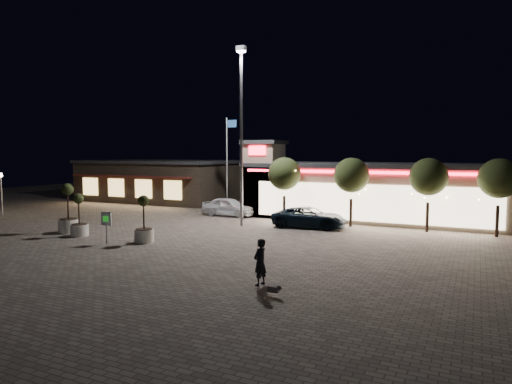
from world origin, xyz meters
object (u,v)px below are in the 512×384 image
at_px(pedestrian, 260,262).
at_px(planter_mid, 79,223).
at_px(pickup_truck, 309,217).
at_px(valet_sign, 106,221).
at_px(white_sedan, 229,207).
at_px(planter_left, 68,217).

relative_size(pedestrian, planter_mid, 0.69).
relative_size(pickup_truck, pedestrian, 2.78).
height_order(planter_mid, valet_sign, planter_mid).
bearing_deg(pedestrian, white_sedan, -135.10).
bearing_deg(white_sedan, planter_mid, 161.44).
distance_m(pedestrian, planter_left, 16.89).
xyz_separation_m(pickup_truck, planter_mid, (-11.66, -9.22, 0.11)).
bearing_deg(valet_sign, planter_mid, 162.24).
relative_size(white_sedan, valet_sign, 2.45).
bearing_deg(white_sedan, pedestrian, -147.40).
bearing_deg(valet_sign, pickup_truck, 50.50).
height_order(white_sedan, valet_sign, valet_sign).
relative_size(white_sedan, pedestrian, 2.44).
bearing_deg(pedestrian, pickup_truck, -156.47).
height_order(planter_left, planter_mid, planter_left).
bearing_deg(planter_left, valet_sign, -18.77).
bearing_deg(planter_left, pickup_truck, 33.02).
bearing_deg(planter_mid, pedestrian, -17.42).
relative_size(pedestrian, planter_left, 0.58).
xyz_separation_m(pickup_truck, pedestrian, (2.82, -13.77, 0.21)).
distance_m(planter_left, valet_sign, 5.09).
distance_m(pickup_truck, valet_sign, 13.30).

